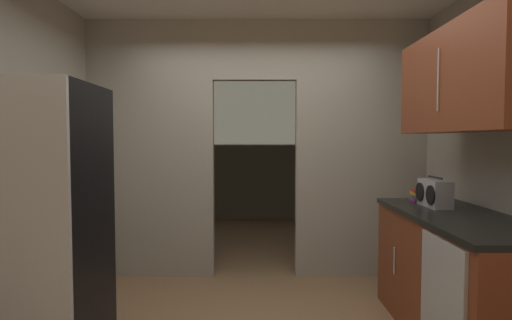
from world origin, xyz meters
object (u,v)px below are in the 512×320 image
object	(u,v)px
dishwasher	(443,311)
book_stack	(420,195)
boombox	(435,193)
refrigerator	(25,234)

from	to	relation	value
dishwasher	book_stack	xyz separation A→B (m)	(0.31, 1.14, 0.55)
boombox	dishwasher	bearing A→B (deg)	-110.12
refrigerator	book_stack	size ratio (longest dim) A/B	10.53
dishwasher	book_stack	distance (m)	1.30
refrigerator	book_stack	bearing A→B (deg)	21.80
refrigerator	book_stack	xyz separation A→B (m)	(2.83, 1.13, 0.08)
book_stack	refrigerator	bearing A→B (deg)	-158.20
dishwasher	boombox	size ratio (longest dim) A/B	2.45
boombox	book_stack	bearing A→B (deg)	89.44
dishwasher	boombox	bearing A→B (deg)	69.88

